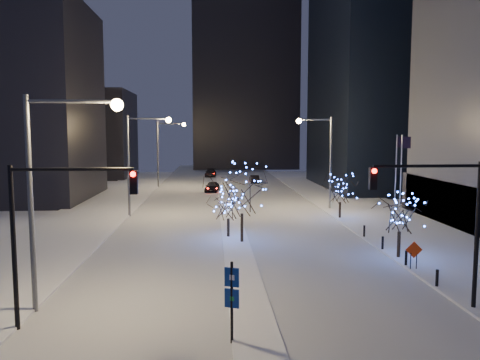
{
  "coord_description": "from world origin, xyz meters",
  "views": [
    {
      "loc": [
        -1.73,
        -19.57,
        8.3
      ],
      "look_at": [
        0.21,
        13.0,
        5.0
      ],
      "focal_mm": 35.0,
      "sensor_mm": 36.0,
      "label": 1
    }
  ],
  "objects": [
    {
      "name": "ground",
      "position": [
        0.0,
        0.0,
        0.0
      ],
      "size": [
        160.0,
        160.0,
        0.0
      ],
      "primitive_type": "plane",
      "color": "white",
      "rests_on": "ground"
    },
    {
      "name": "road",
      "position": [
        0.0,
        35.0,
        0.01
      ],
      "size": [
        20.0,
        130.0,
        0.02
      ],
      "primitive_type": "cube",
      "color": "#B3B8C2",
      "rests_on": "ground"
    },
    {
      "name": "median",
      "position": [
        0.0,
        30.0,
        0.07
      ],
      "size": [
        2.0,
        80.0,
        0.15
      ],
      "primitive_type": "cube",
      "color": "silver",
      "rests_on": "ground"
    },
    {
      "name": "east_sidewalk",
      "position": [
        15.0,
        20.0,
        0.07
      ],
      "size": [
        10.0,
        90.0,
        0.15
      ],
      "primitive_type": "cube",
      "color": "silver",
      "rests_on": "ground"
    },
    {
      "name": "west_sidewalk",
      "position": [
        -14.0,
        20.0,
        0.07
      ],
      "size": [
        8.0,
        90.0,
        0.15
      ],
      "primitive_type": "cube",
      "color": "silver",
      "rests_on": "ground"
    },
    {
      "name": "filler_west_far",
      "position": [
        -26.0,
        70.0,
        8.0
      ],
      "size": [
        18.0,
        16.0,
        16.0
      ],
      "primitive_type": "cube",
      "color": "black",
      "rests_on": "ground"
    },
    {
      "name": "horizon_block",
      "position": [
        6.0,
        92.0,
        21.0
      ],
      "size": [
        24.0,
        14.0,
        42.0
      ],
      "primitive_type": "cube",
      "color": "black",
      "rests_on": "ground"
    },
    {
      "name": "street_lamp_w_near",
      "position": [
        -8.94,
        2.0,
        6.5
      ],
      "size": [
        4.4,
        0.56,
        10.0
      ],
      "color": "#595E66",
      "rests_on": "ground"
    },
    {
      "name": "street_lamp_w_mid",
      "position": [
        -8.94,
        27.0,
        6.5
      ],
      "size": [
        4.4,
        0.56,
        10.0
      ],
      "color": "#595E66",
      "rests_on": "ground"
    },
    {
      "name": "street_lamp_w_far",
      "position": [
        -8.94,
        52.0,
        6.5
      ],
      "size": [
        4.4,
        0.56,
        10.0
      ],
      "color": "#595E66",
      "rests_on": "ground"
    },
    {
      "name": "street_lamp_east",
      "position": [
        10.08,
        30.0,
        6.45
      ],
      "size": [
        3.9,
        0.56,
        10.0
      ],
      "color": "#595E66",
      "rests_on": "ground"
    },
    {
      "name": "traffic_signal_west",
      "position": [
        -8.44,
        -0.0,
        4.76
      ],
      "size": [
        5.26,
        0.43,
        7.0
      ],
      "color": "black",
      "rests_on": "ground"
    },
    {
      "name": "traffic_signal_east",
      "position": [
        8.94,
        1.0,
        4.76
      ],
      "size": [
        5.26,
        0.43,
        7.0
      ],
      "color": "black",
      "rests_on": "ground"
    },
    {
      "name": "flagpoles",
      "position": [
        13.37,
        17.25,
        4.8
      ],
      "size": [
        1.35,
        2.6,
        8.0
      ],
      "color": "silver",
      "rests_on": "east_sidewalk"
    },
    {
      "name": "bollards",
      "position": [
        10.2,
        10.0,
        0.6
      ],
      "size": [
        0.16,
        12.16,
        0.9
      ],
      "color": "black",
      "rests_on": "east_sidewalk"
    },
    {
      "name": "car_near",
      "position": [
        -1.77,
        46.27,
        0.71
      ],
      "size": [
        2.38,
        4.42,
        1.43
      ],
      "primitive_type": "imported",
      "rotation": [
        0.0,
        0.0,
        -0.17
      ],
      "color": "black",
      "rests_on": "ground"
    },
    {
      "name": "car_mid",
      "position": [
        5.23,
        57.44,
        0.66
      ],
      "size": [
        1.42,
        3.99,
        1.31
      ],
      "primitive_type": "imported",
      "rotation": [
        0.0,
        0.0,
        3.15
      ],
      "color": "black",
      "rests_on": "ground"
    },
    {
      "name": "car_far",
      "position": [
        -2.06,
        69.11,
        0.72
      ],
      "size": [
        2.27,
        5.04,
        1.44
      ],
      "primitive_type": "imported",
      "rotation": [
        0.0,
        0.0,
        -0.05
      ],
      "color": "black",
      "rests_on": "ground"
    },
    {
      "name": "holiday_tree_median_near",
      "position": [
        0.46,
        14.91,
        3.96
      ],
      "size": [
        5.05,
        5.05,
        5.83
      ],
      "color": "black",
      "rests_on": "median"
    },
    {
      "name": "holiday_tree_median_far",
      "position": [
        -0.5,
        16.73,
        2.66
      ],
      "size": [
        3.37,
        3.37,
        3.83
      ],
      "color": "black",
      "rests_on": "median"
    },
    {
      "name": "holiday_tree_plaza_near",
      "position": [
        10.5,
        9.91,
        2.99
      ],
      "size": [
        3.88,
        3.88,
        4.25
      ],
      "color": "black",
      "rests_on": "east_sidewalk"
    },
    {
      "name": "holiday_tree_plaza_far",
      "position": [
        10.55,
        24.34,
        2.87
      ],
      "size": [
        3.57,
        3.57,
        4.19
      ],
      "color": "black",
      "rests_on": "east_sidewalk"
    },
    {
      "name": "wayfinding_sign",
      "position": [
        -1.0,
        -1.84,
        2.03
      ],
      "size": [
        0.57,
        0.29,
        3.31
      ],
      "rotation": [
        0.0,
        0.0,
        -0.39
      ],
      "color": "black",
      "rests_on": "ground"
    },
    {
      "name": "construction_sign",
      "position": [
        10.3,
        7.15,
        1.17
      ],
      "size": [
        1.03,
        0.08,
        1.69
      ],
      "rotation": [
        0.0,
        0.0,
        -0.04
      ],
      "color": "black",
      "rests_on": "east_sidewalk"
    }
  ]
}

